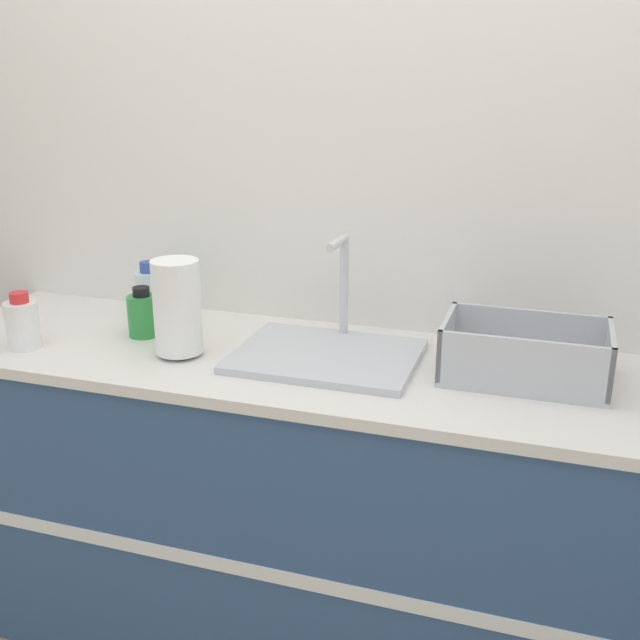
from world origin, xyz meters
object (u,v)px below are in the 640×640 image
object	(u,v)px
paper_towel_roll	(177,308)
bottle_green	(143,314)
bottle_white_spray	(22,323)
sink	(327,351)
dish_rack	(524,359)
bottle_clear	(150,294)

from	to	relation	value
paper_towel_roll	bottle_green	bearing A→B (deg)	148.17
bottle_green	bottle_white_spray	distance (m)	0.32
sink	bottle_green	bearing A→B (deg)	178.96
dish_rack	bottle_green	xyz separation A→B (m)	(-1.05, -0.01, 0.01)
sink	bottle_green	xyz separation A→B (m)	(-0.55, 0.01, 0.04)
bottle_green	bottle_clear	xyz separation A→B (m)	(-0.06, 0.14, 0.02)
paper_towel_roll	bottle_clear	distance (m)	0.34
sink	bottle_green	size ratio (longest dim) A/B	3.30
paper_towel_roll	bottle_green	xyz separation A→B (m)	(-0.17, 0.11, -0.07)
bottle_green	bottle_white_spray	xyz separation A→B (m)	(-0.26, -0.18, 0.01)
dish_rack	bottle_green	distance (m)	1.05
paper_towel_roll	bottle_white_spray	distance (m)	0.44
bottle_white_spray	bottle_clear	bearing A→B (deg)	58.22
dish_rack	bottle_white_spray	bearing A→B (deg)	-171.51
sink	bottle_clear	size ratio (longest dim) A/B	2.66
bottle_green	sink	bearing A→B (deg)	-1.04
sink	bottle_white_spray	world-z (taller)	sink
bottle_green	bottle_white_spray	bearing A→B (deg)	-144.56
dish_rack	bottle_green	size ratio (longest dim) A/B	2.75
sink	bottle_white_spray	size ratio (longest dim) A/B	3.02
dish_rack	bottle_white_spray	xyz separation A→B (m)	(-1.31, -0.20, 0.02)
sink	bottle_white_spray	xyz separation A→B (m)	(-0.81, -0.17, 0.05)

